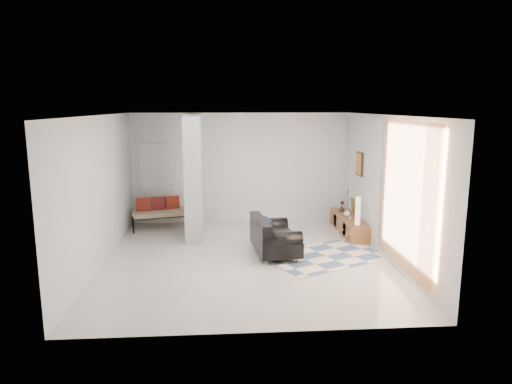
{
  "coord_description": "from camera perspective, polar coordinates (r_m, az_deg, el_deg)",
  "views": [
    {
      "loc": [
        -0.41,
        -8.6,
        2.97
      ],
      "look_at": [
        0.24,
        0.6,
        1.22
      ],
      "focal_mm": 32.0,
      "sensor_mm": 36.0,
      "label": 1
    }
  ],
  "objects": [
    {
      "name": "curtain",
      "position": [
        8.2,
        18.12,
        -0.51
      ],
      "size": [
        0.0,
        2.55,
        2.55
      ],
      "primitive_type": "plane",
      "rotation": [
        1.57,
        0.0,
        1.57
      ],
      "color": "orange",
      "rests_on": "wall_right"
    },
    {
      "name": "ceiling",
      "position": [
        8.61,
        -1.31,
        9.58
      ],
      "size": [
        6.0,
        6.0,
        0.0
      ],
      "primitive_type": "plane",
      "rotation": [
        3.14,
        0.0,
        0.0
      ],
      "color": "white",
      "rests_on": "wall_back"
    },
    {
      "name": "cylinder_lamp",
      "position": [
        10.24,
        12.61,
        -2.3
      ],
      "size": [
        0.11,
        0.11,
        0.62
      ],
      "primitive_type": "cylinder",
      "color": "silver",
      "rests_on": "media_console"
    },
    {
      "name": "vase",
      "position": [
        10.97,
        11.32,
        -2.59
      ],
      "size": [
        0.18,
        0.18,
        0.17
      ],
      "primitive_type": "imported",
      "rotation": [
        0.0,
        0.0,
        -0.13
      ],
      "color": "white",
      "rests_on": "media_console"
    },
    {
      "name": "area_rug",
      "position": [
        9.34,
        8.71,
        -7.92
      ],
      "size": [
        2.72,
        2.35,
        0.01
      ],
      "primitive_type": "cube",
      "rotation": [
        0.0,
        0.0,
        0.44
      ],
      "color": "beige",
      "rests_on": "floor"
    },
    {
      "name": "wall_left",
      "position": [
        9.05,
        -18.94,
        0.14
      ],
      "size": [
        0.0,
        6.0,
        6.0
      ],
      "primitive_type": "plane",
      "rotation": [
        1.57,
        0.0,
        1.57
      ],
      "color": "silver",
      "rests_on": "ground"
    },
    {
      "name": "hallway_door",
      "position": [
        11.84,
        -12.17,
        1.0
      ],
      "size": [
        0.85,
        0.06,
        2.04
      ],
      "primitive_type": "cube",
      "color": "silver",
      "rests_on": "floor"
    },
    {
      "name": "partition_column",
      "position": [
        10.34,
        -7.8,
        1.89
      ],
      "size": [
        0.35,
        1.2,
        2.8
      ],
      "primitive_type": "cube",
      "color": "#B6BABE",
      "rests_on": "floor"
    },
    {
      "name": "loveseat",
      "position": [
        9.25,
        2.07,
        -5.65
      ],
      "size": [
        0.96,
        1.47,
        0.76
      ],
      "rotation": [
        0.0,
        0.0,
        0.12
      ],
      "color": "silver",
      "rests_on": "floor"
    },
    {
      "name": "wall_back",
      "position": [
        11.71,
        -1.98,
        3.01
      ],
      "size": [
        6.0,
        0.0,
        6.0
      ],
      "primitive_type": "plane",
      "rotation": [
        1.57,
        0.0,
        0.0
      ],
      "color": "silver",
      "rests_on": "ground"
    },
    {
      "name": "media_console",
      "position": [
        11.06,
        11.5,
        -3.98
      ],
      "size": [
        0.45,
        1.95,
        0.8
      ],
      "color": "brown",
      "rests_on": "floor"
    },
    {
      "name": "bronze_figurine",
      "position": [
        11.41,
        10.7,
        -1.79
      ],
      "size": [
        0.15,
        0.15,
        0.27
      ],
      "primitive_type": null,
      "rotation": [
        0.0,
        0.0,
        0.09
      ],
      "color": "black",
      "rests_on": "media_console"
    },
    {
      "name": "wall_art",
      "position": [
        10.84,
        12.81,
        3.46
      ],
      "size": [
        0.04,
        0.45,
        0.55
      ],
      "primitive_type": "cube",
      "color": "#3F2811",
      "rests_on": "wall_right"
    },
    {
      "name": "floor",
      "position": [
        9.11,
        -1.23,
        -8.32
      ],
      "size": [
        6.0,
        6.0,
        0.0
      ],
      "primitive_type": "plane",
      "color": "beige",
      "rests_on": "ground"
    },
    {
      "name": "wall_right",
      "position": [
        9.29,
        15.92,
        0.58
      ],
      "size": [
        0.0,
        6.0,
        6.0
      ],
      "primitive_type": "plane",
      "rotation": [
        1.57,
        0.0,
        -1.57
      ],
      "color": "silver",
      "rests_on": "ground"
    },
    {
      "name": "daybed",
      "position": [
        11.46,
        -11.57,
        -2.33
      ],
      "size": [
        1.65,
        0.98,
        0.77
      ],
      "rotation": [
        0.0,
        0.0,
        0.23
      ],
      "color": "black",
      "rests_on": "floor"
    },
    {
      "name": "wall_front",
      "position": [
        5.83,
        0.17,
        -4.93
      ],
      "size": [
        6.0,
        0.0,
        6.0
      ],
      "primitive_type": "plane",
      "rotation": [
        -1.57,
        0.0,
        0.0
      ],
      "color": "silver",
      "rests_on": "ground"
    }
  ]
}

